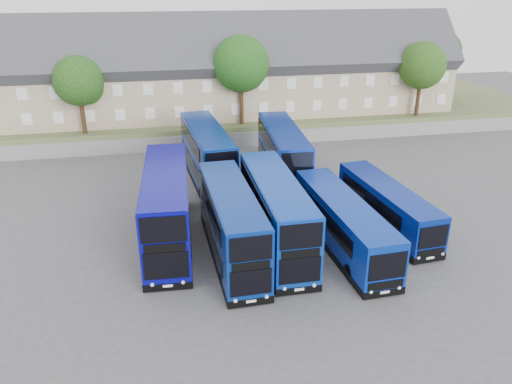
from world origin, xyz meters
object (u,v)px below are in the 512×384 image
at_px(tree_mid, 242,66).
at_px(tree_east, 423,67).
at_px(dd_front_mid, 232,225).
at_px(coach_east_a, 343,225).
at_px(tree_west, 80,83).
at_px(dd_front_left, 167,208).
at_px(tree_far, 439,54).

xyz_separation_m(tree_mid, tree_east, (20.00, -0.50, -0.68)).
height_order(dd_front_mid, coach_east_a, dd_front_mid).
distance_m(coach_east_a, tree_west, 30.42).
bearing_deg(tree_west, dd_front_mid, -64.90).
bearing_deg(tree_east, dd_front_left, -144.42).
bearing_deg(tree_west, tree_mid, 1.79).
relative_size(tree_east, tree_far, 0.94).
xyz_separation_m(dd_front_mid, tree_east, (25.00, 23.49, 5.20)).
distance_m(coach_east_a, tree_far, 39.33).
height_order(tree_east, tree_far, tree_far).
distance_m(coach_east_a, tree_east, 30.21).
bearing_deg(tree_east, coach_east_a, -126.82).
bearing_deg(tree_far, coach_east_a, -127.72).
height_order(dd_front_left, tree_west, tree_west).
bearing_deg(tree_mid, tree_far, 14.04).
distance_m(dd_front_left, tree_west, 22.32).
bearing_deg(dd_front_mid, tree_far, 43.04).
height_order(coach_east_a, tree_east, tree_east).
xyz_separation_m(tree_west, tree_far, (42.00, 7.00, 0.68)).
relative_size(coach_east_a, tree_mid, 1.32).
distance_m(dd_front_left, tree_far, 44.76).
bearing_deg(tree_mid, dd_front_left, -112.66).
relative_size(dd_front_left, dd_front_mid, 1.10).
distance_m(tree_west, tree_mid, 16.04).
bearing_deg(dd_front_mid, coach_east_a, -3.41).
bearing_deg(coach_east_a, tree_east, 50.58).
height_order(dd_front_mid, tree_east, tree_east).
bearing_deg(dd_front_mid, tree_east, 41.74).
distance_m(dd_front_mid, tree_mid, 25.20).
bearing_deg(tree_far, tree_mid, -165.96).
bearing_deg(tree_west, coach_east_a, -52.47).
bearing_deg(tree_west, dd_front_left, -70.79).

